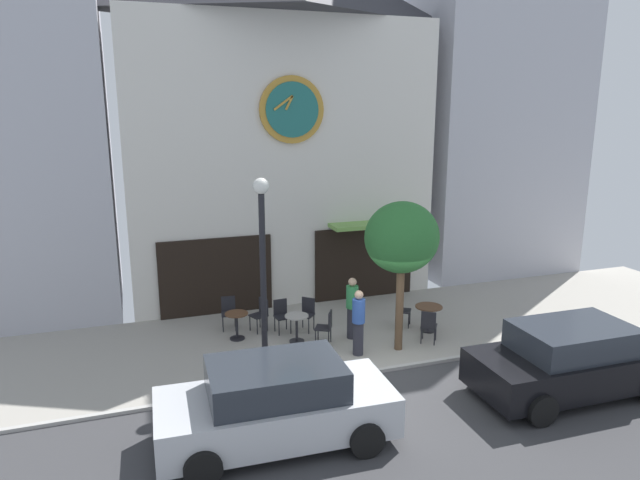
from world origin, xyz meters
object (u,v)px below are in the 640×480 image
cafe_chair_near_lamp (261,312)px  parked_car_black (571,360)px  cafe_table_near_door (429,313)px  cafe_chair_curbside (326,325)px  cafe_chair_under_awning (429,324)px  cafe_chair_corner (282,313)px  street_lamp (263,276)px  cafe_table_rightmost (237,322)px  pedestrian_blue (358,322)px  cafe_chair_mid_row (229,310)px  parked_car_silver (276,404)px  cafe_table_near_curb (297,324)px  pedestrian_green (352,307)px  cafe_chair_outer (307,312)px  street_tree (402,238)px  cafe_chair_right_end (401,308)px

cafe_chair_near_lamp → parked_car_black: size_ratio=0.21×
cafe_table_near_door → cafe_chair_near_lamp: (-4.34, 1.53, 0.01)m
cafe_chair_curbside → cafe_chair_under_awning: bearing=-17.5°
cafe_chair_corner → street_lamp: bearing=-114.7°
street_lamp → cafe_table_rightmost: 2.72m
street_lamp → pedestrian_blue: size_ratio=2.71×
cafe_table_near_door → cafe_chair_corner: size_ratio=0.83×
cafe_chair_curbside → cafe_chair_mid_row: (-2.20, 1.91, 0.00)m
cafe_chair_curbside → parked_car_silver: size_ratio=0.21×
cafe_table_rightmost → cafe_table_near_curb: (1.45, -0.69, 0.01)m
pedestrian_green → cafe_chair_under_awning: bearing=-29.2°
street_lamp → cafe_table_near_curb: size_ratio=6.18×
pedestrian_blue → cafe_chair_outer: bearing=110.2°
parked_car_black → cafe_table_rightmost: bearing=140.1°
pedestrian_blue → cafe_table_near_curb: bearing=134.5°
cafe_chair_curbside → cafe_chair_outer: 1.13m
cafe_chair_mid_row → cafe_chair_near_lamp: bearing=-28.0°
street_tree → cafe_table_near_door: 2.84m
street_tree → pedestrian_green: (-0.85, 1.05, -2.03)m
street_tree → cafe_chair_near_lamp: street_tree is taller
cafe_chair_outer → cafe_chair_near_lamp: bearing=163.0°
cafe_chair_corner → pedestrian_green: (1.66, -1.03, 0.33)m
cafe_table_rightmost → cafe_chair_outer: bearing=0.4°
parked_car_silver → cafe_table_rightmost: bearing=87.6°
cafe_chair_mid_row → cafe_chair_outer: size_ratio=1.00×
cafe_chair_curbside → cafe_chair_mid_row: bearing=139.0°
cafe_chair_corner → pedestrian_green: 1.98m
cafe_chair_near_lamp → pedestrian_blue: size_ratio=0.54×
cafe_chair_curbside → parked_car_silver: parked_car_silver is taller
street_lamp → parked_car_silver: (-0.49, -2.94, -1.54)m
cafe_chair_mid_row → cafe_chair_near_lamp: 0.92m
cafe_chair_outer → cafe_chair_corner: bearing=171.9°
cafe_chair_mid_row → cafe_table_near_door: bearing=-20.9°
cafe_chair_under_awning → cafe_chair_curbside: (-2.53, 0.80, 0.00)m
cafe_chair_under_awning → parked_car_silver: (-4.86, -3.04, 0.23)m
cafe_table_near_door → cafe_chair_under_awning: 0.86m
street_tree → cafe_table_near_curb: bearing=151.1°
cafe_table_near_door → cafe_chair_under_awning: bearing=-119.2°
cafe_table_near_door → cafe_chair_mid_row: 5.51m
cafe_chair_curbside → pedestrian_green: 0.87m
street_tree → cafe_table_near_curb: size_ratio=5.20×
cafe_chair_curbside → parked_car_silver: (-2.33, -3.84, 0.23)m
parked_car_silver → pedestrian_green: bearing=52.2°
cafe_table_rightmost → pedestrian_blue: (2.67, -1.93, 0.39)m
parked_car_black → cafe_chair_near_lamp: bearing=134.4°
cafe_chair_curbside → pedestrian_green: bearing=13.0°
street_lamp → cafe_chair_right_end: 4.83m
cafe_chair_corner → street_tree: bearing=-39.7°
cafe_chair_mid_row → pedestrian_blue: bearing=-45.1°
cafe_chair_near_lamp → cafe_chair_curbside: bearing=-46.9°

